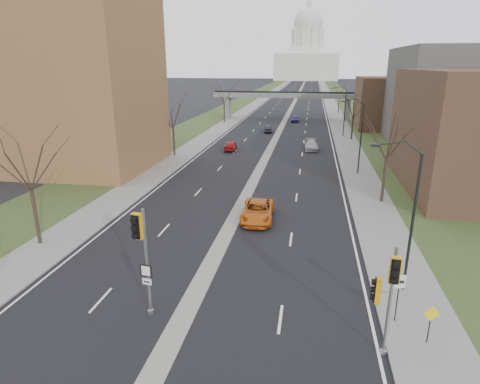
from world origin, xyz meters
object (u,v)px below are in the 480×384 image
(speed_limit_sign, at_px, (399,289))
(car_left_near, at_px, (231,146))
(signal_pole_median, at_px, (142,245))
(car_left_far, at_px, (268,129))
(car_right_mid, at_px, (311,145))
(car_right_far, at_px, (295,119))
(warning_sign, at_px, (431,319))
(signal_pole_right, at_px, (387,287))
(car_right_near, at_px, (258,211))

(speed_limit_sign, xyz_separation_m, car_left_near, (-16.54, 40.19, -1.19))
(signal_pole_median, bearing_deg, speed_limit_sign, 16.02)
(car_left_far, distance_m, car_right_mid, 17.22)
(car_right_mid, height_order, car_right_far, car_right_mid)
(car_right_far, bearing_deg, signal_pole_median, -93.16)
(speed_limit_sign, xyz_separation_m, car_right_mid, (-4.51, 42.81, -1.20))
(warning_sign, relative_size, car_left_near, 0.47)
(car_left_far, bearing_deg, car_right_mid, 113.14)
(car_left_near, distance_m, car_left_far, 18.15)
(speed_limit_sign, distance_m, warning_sign, 1.97)
(car_left_near, height_order, car_right_mid, car_left_near)
(signal_pole_right, bearing_deg, warning_sign, 35.80)
(car_left_far, bearing_deg, car_right_near, 89.65)
(car_right_near, bearing_deg, car_left_far, 92.59)
(warning_sign, xyz_separation_m, car_right_mid, (-5.68, 44.31, -0.69))
(signal_pole_right, relative_size, car_right_near, 0.96)
(car_left_near, xyz_separation_m, car_right_mid, (12.03, 2.62, -0.01))
(car_left_far, xyz_separation_m, car_right_mid, (8.23, -15.12, 0.08))
(signal_pole_median, xyz_separation_m, car_left_far, (-0.17, 59.70, -3.48))
(car_left_far, relative_size, car_right_far, 0.94)
(speed_limit_sign, bearing_deg, car_right_far, 88.84)
(car_left_far, bearing_deg, warning_sign, 97.76)
(signal_pole_median, relative_size, warning_sign, 2.98)
(car_left_near, xyz_separation_m, car_right_far, (8.25, 32.98, -0.03))
(signal_pole_right, xyz_separation_m, car_left_near, (-15.37, 42.89, -2.80))
(signal_pole_right, bearing_deg, speed_limit_sign, 75.29)
(warning_sign, xyz_separation_m, car_right_far, (-9.46, 74.67, -0.71))
(car_right_mid, bearing_deg, signal_pole_right, -88.13)
(signal_pole_median, xyz_separation_m, car_right_mid, (8.06, 44.58, -3.40))
(signal_pole_median, distance_m, car_right_near, 15.43)
(signal_pole_right, relative_size, speed_limit_sign, 2.06)
(speed_limit_sign, bearing_deg, car_left_far, 94.79)
(car_right_mid, bearing_deg, car_right_near, -100.36)
(car_right_near, bearing_deg, speed_limit_sign, -58.15)
(car_left_near, bearing_deg, speed_limit_sign, 107.28)
(signal_pole_median, distance_m, signal_pole_right, 11.45)
(signal_pole_median, xyz_separation_m, car_right_near, (3.83, 14.57, -3.33))
(signal_pole_median, relative_size, car_left_near, 1.40)
(signal_pole_right, height_order, car_right_far, signal_pole_right)
(signal_pole_right, bearing_deg, car_right_mid, 102.82)
(signal_pole_right, height_order, car_right_mid, signal_pole_right)
(warning_sign, relative_size, car_right_mid, 0.41)
(car_right_near, bearing_deg, car_left_near, 103.41)
(car_left_far, xyz_separation_m, car_right_far, (4.45, 15.24, 0.06))
(speed_limit_sign, bearing_deg, signal_pole_right, -120.95)
(warning_sign, bearing_deg, car_right_mid, 87.78)
(speed_limit_sign, relative_size, car_right_near, 0.47)
(speed_limit_sign, relative_size, car_right_mid, 0.53)
(speed_limit_sign, height_order, car_right_mid, speed_limit_sign)
(warning_sign, relative_size, car_right_far, 0.49)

